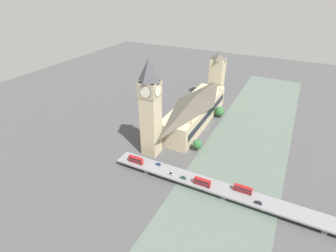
{
  "coord_description": "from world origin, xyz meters",
  "views": [
    {
      "loc": [
        -63.91,
        210.76,
        126.34
      ],
      "look_at": [
        21.42,
        41.43,
        19.17
      ],
      "focal_mm": 28.0,
      "sensor_mm": 36.0,
      "label": 1
    }
  ],
  "objects": [
    {
      "name": "car_southbound_lead",
      "position": [
        -60.93,
        80.75,
        5.5
      ],
      "size": [
        4.39,
        1.92,
        1.52
      ],
      "color": "black",
      "rests_on": "road_bridge"
    },
    {
      "name": "car_northbound_tail",
      "position": [
        12.78,
        74.77,
        5.45
      ],
      "size": [
        4.12,
        1.93,
        1.4
      ],
      "color": "navy",
      "rests_on": "road_bridge"
    },
    {
      "name": "tree_embankment_near",
      "position": [
        -3.96,
        37.62,
        6.4
      ],
      "size": [
        7.82,
        7.82,
        10.32
      ],
      "color": "brown",
      "rests_on": "ground_plane"
    },
    {
      "name": "tree_embankment_mid",
      "position": [
        -2.29,
        -30.05,
        6.47
      ],
      "size": [
        9.73,
        9.73,
        11.34
      ],
      "color": "brown",
      "rests_on": "ground_plane"
    },
    {
      "name": "parliament_hall",
      "position": [
        16.47,
        -8.0,
        14.33
      ],
      "size": [
        27.4,
        108.34,
        28.89
      ],
      "color": "#C1B28E",
      "rests_on": "ground_plane"
    },
    {
      "name": "double_decker_bus_lead",
      "position": [
        -24.05,
        80.69,
        7.56
      ],
      "size": [
        11.56,
        2.59,
        5.1
      ],
      "color": "red",
      "rests_on": "road_bridge"
    },
    {
      "name": "clock_tower",
      "position": [
        28.76,
        56.6,
        42.32
      ],
      "size": [
        14.1,
        14.1,
        78.81
      ],
      "color": "#C1B28E",
      "rests_on": "ground_plane"
    },
    {
      "name": "ground_plane",
      "position": [
        0.0,
        0.0,
        0.0
      ],
      "size": [
        600.0,
        600.0,
        0.0
      ],
      "primitive_type": "plane",
      "color": "#4C4C4F"
    },
    {
      "name": "double_decker_bus_rear",
      "position": [
        -49.91,
        74.97,
        7.32
      ],
      "size": [
        11.95,
        2.62,
        4.67
      ],
      "color": "red",
      "rests_on": "road_bridge"
    },
    {
      "name": "car_northbound_lead",
      "position": [
        31.37,
        75.26,
        5.46
      ],
      "size": [
        4.07,
        1.88,
        1.43
      ],
      "color": "gold",
      "rests_on": "road_bridge"
    },
    {
      "name": "road_bridge",
      "position": [
        -39.77,
        77.63,
        3.86
      ],
      "size": [
        167.09,
        13.19,
        4.74
      ],
      "color": "slate",
      "rests_on": "ground_plane"
    },
    {
      "name": "car_southbound_mid",
      "position": [
        -10.07,
        80.28,
        5.43
      ],
      "size": [
        4.42,
        1.9,
        1.37
      ],
      "color": "#2D5638",
      "rests_on": "road_bridge"
    },
    {
      "name": "car_northbound_mid",
      "position": [
        -0.32,
        80.48,
        5.43
      ],
      "size": [
        4.38,
        1.91,
        1.36
      ],
      "color": "silver",
      "rests_on": "road_bridge"
    },
    {
      "name": "river_water",
      "position": [
        -39.77,
        0.0,
        0.15
      ],
      "size": [
        67.54,
        360.0,
        0.3
      ],
      "primitive_type": "cube",
      "color": "slate",
      "rests_on": "ground_plane"
    },
    {
      "name": "victoria_tower",
      "position": [
        16.52,
        -73.69,
        27.11
      ],
      "size": [
        15.04,
        15.04,
        58.22
      ],
      "color": "#C1B28E",
      "rests_on": "ground_plane"
    },
    {
      "name": "double_decker_bus_mid",
      "position": [
        29.18,
        79.94,
        7.52
      ],
      "size": [
        11.93,
        2.61,
        5.05
      ],
      "color": "red",
      "rests_on": "road_bridge"
    }
  ]
}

